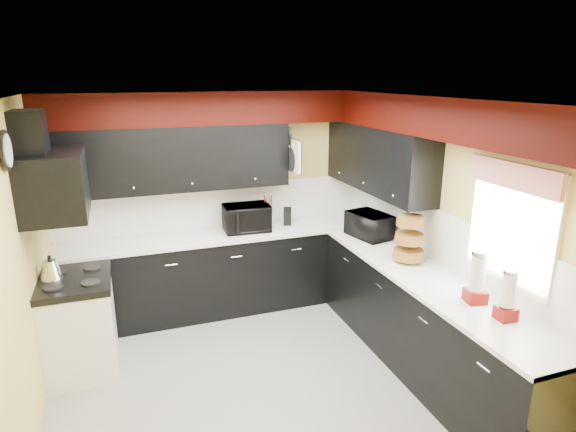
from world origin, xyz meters
The scene contains 35 objects.
ground centered at (0.00, 0.00, 0.00)m, with size 3.60×3.60×0.00m, color gray.
wall_back centered at (0.00, 1.80, 1.25)m, with size 3.60×0.06×2.50m, color #E0C666.
wall_right centered at (1.80, 0.00, 1.25)m, with size 0.06×3.60×2.50m, color #E0C666.
wall_left centered at (-1.80, 0.00, 1.25)m, with size 0.06×3.60×2.50m, color #E0C666.
ceiling centered at (0.00, 0.00, 2.50)m, with size 3.60×3.60×0.06m, color white.
cab_back centered at (0.00, 1.50, 0.45)m, with size 3.60×0.60×0.90m, color black.
cab_right centered at (1.50, -0.30, 0.45)m, with size 0.60×3.00×0.90m, color black.
counter_back centered at (0.00, 1.50, 0.92)m, with size 3.62×0.64×0.04m, color white.
counter_right centered at (1.50, -0.30, 0.92)m, with size 0.64×3.02×0.04m, color white.
splash_back centered at (0.00, 1.79, 1.19)m, with size 3.60×0.02×0.50m, color white.
splash_right centered at (1.79, 0.00, 1.19)m, with size 0.02×3.60×0.50m, color white.
upper_back centered at (-0.50, 1.62, 1.80)m, with size 2.60×0.35×0.70m, color black.
upper_right centered at (1.62, 0.90, 1.80)m, with size 0.35×1.80×0.70m, color black.
soffit_back centered at (0.00, 1.62, 2.33)m, with size 3.60×0.36×0.35m, color black.
soffit_right centered at (1.62, -0.18, 2.33)m, with size 0.36×3.24×0.35m, color black.
stove centered at (-1.50, 0.75, 0.43)m, with size 0.60×0.75×0.86m, color white.
cooktop centered at (-1.50, 0.75, 0.89)m, with size 0.62×0.77×0.06m, color black.
hood centered at (-1.55, 0.75, 1.78)m, with size 0.50×0.78×0.55m, color black.
hood_duct centered at (-1.68, 0.75, 2.20)m, with size 0.24×0.40×0.40m, color black.
window centered at (1.79, -0.90, 1.55)m, with size 0.03×0.86×0.96m, color white, non-canonical shape.
valance centered at (1.73, -0.90, 1.95)m, with size 0.04×0.88×0.20m, color red.
pan_top centered at (0.82, 1.55, 2.00)m, with size 0.03×0.22×0.40m, color black, non-canonical shape.
pan_mid centered at (0.82, 1.42, 1.75)m, with size 0.03×0.28×0.46m, color black, non-canonical shape.
pan_low centered at (0.82, 1.68, 1.72)m, with size 0.03×0.24×0.42m, color black, non-canonical shape.
cut_board centered at (0.83, 1.30, 1.80)m, with size 0.03×0.26×0.35m, color white.
baskets centered at (1.52, 0.05, 1.18)m, with size 0.27×0.27×0.50m, color brown, non-canonical shape.
clock centered at (-1.77, 0.25, 2.15)m, with size 0.03×0.30×0.30m, color black, non-canonical shape.
deco_plate centered at (1.77, -0.35, 2.25)m, with size 0.03×0.24×0.24m, color white, non-canonical shape.
toaster_oven centered at (0.31, 1.50, 1.09)m, with size 0.52×0.43×0.30m, color black.
microwave centered at (1.52, 0.82, 1.08)m, with size 0.49×0.33×0.27m, color black.
utensil_crock centered at (0.58, 1.55, 1.02)m, with size 0.14×0.14×0.15m, color silver.
knife_block centered at (0.82, 1.54, 1.04)m, with size 0.09×0.13×0.20m, color black.
kettle centered at (-1.68, 0.81, 1.00)m, with size 0.19×0.19×0.17m, color silver, non-canonical shape.
dispenser_a centered at (1.53, -0.87, 1.14)m, with size 0.15×0.15×0.41m, color #700C06, non-canonical shape.
dispenser_b centered at (1.55, -1.18, 1.12)m, with size 0.13×0.13×0.35m, color #600B00, non-canonical shape.
Camera 1 is at (-1.02, -3.64, 2.67)m, focal length 30.00 mm.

